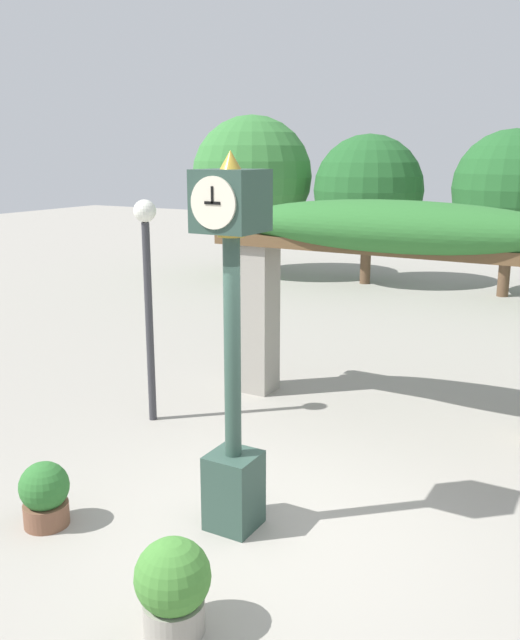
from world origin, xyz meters
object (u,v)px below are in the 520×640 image
object	(u,v)px
lamp_post	(147,273)
potted_plant_near_left	(45,494)
pedestal_clock	(232,347)
potted_plant_near_right	(173,585)

from	to	relation	value
lamp_post	potted_plant_near_left	bearing A→B (deg)	-73.55
pedestal_clock	potted_plant_near_left	bearing A→B (deg)	-151.17
potted_plant_near_right	potted_plant_near_left	bearing A→B (deg)	162.79
pedestal_clock	potted_plant_near_right	bearing A→B (deg)	-75.40
potted_plant_near_left	pedestal_clock	bearing A→B (deg)	28.83
pedestal_clock	potted_plant_near_left	xyz separation A→B (m)	(-1.56, -0.86, -1.45)
potted_plant_near_left	potted_plant_near_right	world-z (taller)	potted_plant_near_right
pedestal_clock	lamp_post	xyz separation A→B (m)	(-2.33, 1.73, 0.21)
potted_plant_near_right	pedestal_clock	bearing A→B (deg)	104.60
potted_plant_near_left	lamp_post	size ratio (longest dim) A/B	0.22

